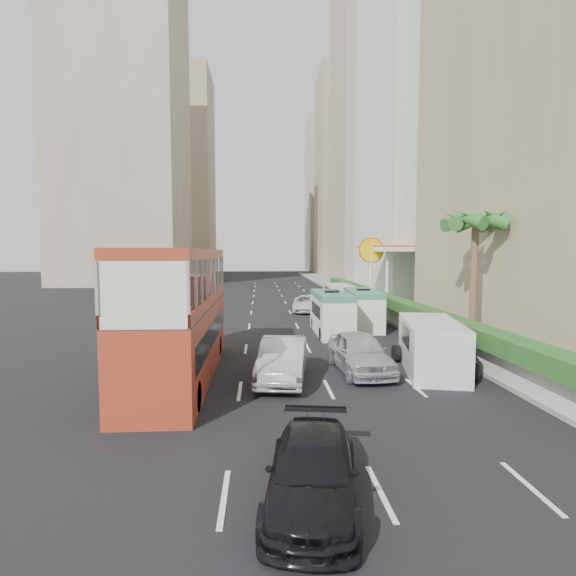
{
  "coord_description": "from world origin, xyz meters",
  "views": [
    {
      "loc": [
        -2.85,
        -17.73,
        4.94
      ],
      "look_at": [
        -1.5,
        4.0,
        3.2
      ],
      "focal_mm": 28.0,
      "sensor_mm": 36.0,
      "label": 1
    }
  ],
  "objects": [
    {
      "name": "car_silver_lane_b",
      "position": [
        1.24,
        0.28,
        0.0
      ],
      "size": [
        2.29,
        4.97,
        1.65
      ],
      "primitive_type": "imported",
      "rotation": [
        0.0,
        0.0,
        0.07
      ],
      "color": "silver",
      "rests_on": "ground"
    },
    {
      "name": "panel_van_near",
      "position": [
        4.23,
        0.22,
        1.05
      ],
      "size": [
        3.11,
        5.57,
        2.1
      ],
      "primitive_type": "cube",
      "rotation": [
        0.0,
        0.0,
        -0.2
      ],
      "color": "silver",
      "rests_on": "ground"
    },
    {
      "name": "sidewalk",
      "position": [
        9.0,
        25.0,
        0.09
      ],
      "size": [
        6.0,
        120.0,
        0.18
      ],
      "primitive_type": "cube",
      "color": "#99968C",
      "rests_on": "ground"
    },
    {
      "name": "shell_station",
      "position": [
        10.0,
        23.0,
        2.75
      ],
      "size": [
        6.5,
        8.0,
        5.5
      ],
      "primitive_type": "cube",
      "color": "silver",
      "rests_on": "ground"
    },
    {
      "name": "tower_far_b",
      "position": [
        17.0,
        104.0,
        20.0
      ],
      "size": [
        14.0,
        14.0,
        40.0
      ],
      "primitive_type": "cube",
      "color": "#B5A58F",
      "rests_on": "ground"
    },
    {
      "name": "minibus_near",
      "position": [
        1.44,
        9.02,
        1.26
      ],
      "size": [
        1.93,
        5.69,
        2.52
      ],
      "primitive_type": "cube",
      "rotation": [
        0.0,
        0.0,
        0.01
      ],
      "color": "silver",
      "rests_on": "ground"
    },
    {
      "name": "tower_far_a",
      "position": [
        17.0,
        82.0,
        22.0
      ],
      "size": [
        14.0,
        14.0,
        44.0
      ],
      "primitive_type": "cube",
      "color": "tan",
      "rests_on": "ground"
    },
    {
      "name": "kerb_wall",
      "position": [
        6.2,
        14.0,
        0.68
      ],
      "size": [
        0.3,
        44.0,
        1.0
      ],
      "primitive_type": "cube",
      "color": "silver",
      "rests_on": "sidewalk"
    },
    {
      "name": "minibus_far",
      "position": [
        3.84,
        11.02,
        1.23
      ],
      "size": [
        2.19,
        5.65,
        2.46
      ],
      "primitive_type": "cube",
      "rotation": [
        0.0,
        0.0,
        -0.06
      ],
      "color": "silver",
      "rests_on": "ground"
    },
    {
      "name": "van_asset",
      "position": [
        0.99,
        19.19,
        0.0
      ],
      "size": [
        2.74,
        5.04,
        1.34
      ],
      "primitive_type": "imported",
      "rotation": [
        0.0,
        0.0,
        -0.11
      ],
      "color": "silver",
      "rests_on": "ground"
    },
    {
      "name": "car_black",
      "position": [
        -1.84,
        -9.25,
        0.0
      ],
      "size": [
        2.39,
        4.55,
        1.26
      ],
      "primitive_type": "imported",
      "rotation": [
        0.0,
        0.0,
        -0.15
      ],
      "color": "black",
      "rests_on": "ground"
    },
    {
      "name": "double_decker_bus",
      "position": [
        -6.0,
        0.0,
        2.53
      ],
      "size": [
        2.5,
        11.0,
        5.06
      ],
      "primitive_type": "cube",
      "color": "#A3341E",
      "rests_on": "ground"
    },
    {
      "name": "ground_plane",
      "position": [
        0.0,
        0.0,
        0.0
      ],
      "size": [
        200.0,
        200.0,
        0.0
      ],
      "primitive_type": "plane",
      "color": "black",
      "rests_on": "ground"
    },
    {
      "name": "tower_left_a",
      "position": [
        -24.0,
        55.0,
        26.0
      ],
      "size": [
        18.0,
        18.0,
        52.0
      ],
      "primitive_type": "cube",
      "color": "#B5A58F",
      "rests_on": "ground"
    },
    {
      "name": "tower_left_b",
      "position": [
        -22.0,
        90.0,
        23.0
      ],
      "size": [
        16.0,
        16.0,
        46.0
      ],
      "primitive_type": "cube",
      "color": "tan",
      "rests_on": "ground"
    },
    {
      "name": "tower_stripe",
      "position": [
        18.0,
        34.0,
        29.0
      ],
      "size": [
        16.0,
        18.0,
        58.0
      ],
      "primitive_type": "cube",
      "color": "white",
      "rests_on": "ground"
    },
    {
      "name": "panel_van_far",
      "position": [
        4.09,
        21.41,
        1.04
      ],
      "size": [
        2.13,
        5.23,
        2.08
      ],
      "primitive_type": "cube",
      "rotation": [
        0.0,
        0.0,
        -0.01
      ],
      "color": "silver",
      "rests_on": "ground"
    },
    {
      "name": "palm_tree",
      "position": [
        7.8,
        4.0,
        3.38
      ],
      "size": [
        0.36,
        0.36,
        6.4
      ],
      "primitive_type": "cylinder",
      "color": "brown",
      "rests_on": "sidewalk"
    },
    {
      "name": "hedge",
      "position": [
        6.2,
        14.0,
        1.53
      ],
      "size": [
        1.1,
        44.0,
        0.7
      ],
      "primitive_type": "cube",
      "color": "#2D6626",
      "rests_on": "kerb_wall"
    },
    {
      "name": "car_silver_lane_a",
      "position": [
        -2.0,
        -0.71,
        0.0
      ],
      "size": [
        2.31,
        5.03,
        1.6
      ],
      "primitive_type": "imported",
      "rotation": [
        0.0,
        0.0,
        -0.13
      ],
      "color": "silver",
      "rests_on": "ground"
    },
    {
      "name": "tower_mid",
      "position": [
        18.0,
        58.0,
        25.0
      ],
      "size": [
        16.0,
        16.0,
        50.0
      ],
      "primitive_type": "cube",
      "color": "#B5A58F",
      "rests_on": "ground"
    }
  ]
}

